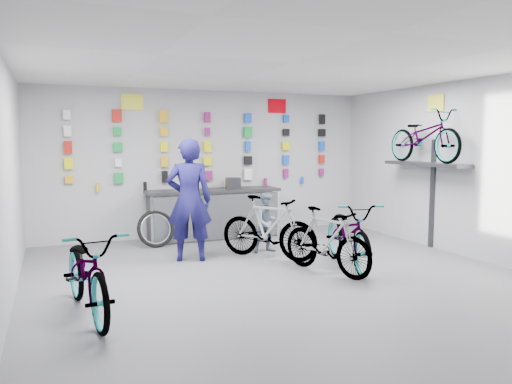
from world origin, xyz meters
name	(u,v)px	position (x,y,z in m)	size (l,w,h in m)	color
floor	(292,285)	(0.00, 0.00, 0.00)	(8.00, 8.00, 0.00)	#57575C
ceiling	(293,63)	(0.00, 0.00, 3.00)	(8.00, 8.00, 0.00)	white
wall_back	(207,163)	(0.00, 4.00, 1.50)	(7.00, 7.00, 0.00)	#BCBDBF
wall_left	(3,185)	(-3.50, 0.00, 1.50)	(8.00, 8.00, 0.00)	#BCBDBF
wall_right	(487,170)	(3.50, 0.00, 1.50)	(8.00, 8.00, 0.00)	#BCBDBF
counter	(214,214)	(0.00, 3.54, 0.49)	(2.70, 0.66, 1.00)	black
merch_wall	(205,149)	(-0.05, 3.93, 1.81)	(5.56, 0.08, 1.57)	gold
wall_bracket	(427,169)	(3.33, 1.20, 1.46)	(0.39, 1.90, 2.00)	#333338
sign_left	(132,102)	(-1.50, 3.98, 2.72)	(0.42, 0.02, 0.30)	#FDFF3D
sign_right	(277,106)	(1.60, 3.98, 2.72)	(0.42, 0.02, 0.30)	red
sign_side	(436,103)	(3.48, 1.20, 2.65)	(0.02, 0.40, 0.30)	#FDFF3D
bike_left	(88,272)	(-2.67, -0.21, 0.51)	(0.67, 1.93, 1.02)	gray
bike_center	(327,241)	(0.75, 0.35, 0.49)	(0.46, 1.64, 0.98)	gray
bike_right	(349,233)	(1.29, 0.59, 0.52)	(0.70, 2.00, 1.05)	gray
bike_service	(268,227)	(0.32, 1.52, 0.53)	(0.50, 1.76, 1.06)	gray
bike_wall	(424,136)	(3.25, 1.20, 2.05)	(0.63, 1.80, 0.95)	gray
clerk	(189,200)	(-0.93, 1.90, 1.01)	(0.73, 0.48, 2.01)	#15124B
customer	(268,223)	(0.50, 1.97, 0.53)	(0.51, 0.40, 1.06)	slate
spare_wheel	(156,229)	(-1.25, 3.17, 0.34)	(0.73, 0.33, 0.70)	black
register	(233,183)	(0.42, 3.55, 1.11)	(0.28, 0.30, 0.22)	black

